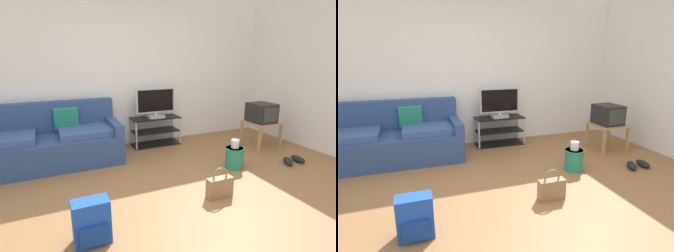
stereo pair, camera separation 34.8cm
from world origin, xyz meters
TOP-DOWN VIEW (x-y plane):
  - ground_plane at (0.00, 0.00)m, footprint 9.00×9.80m
  - wall_back at (0.00, 2.45)m, footprint 9.00×0.10m
  - wall_right at (3.05, 0.84)m, footprint 0.10×3.60m
  - couch at (-1.21, 1.94)m, footprint 2.09×0.91m
  - tv_stand at (0.60, 2.15)m, footprint 0.88×0.39m
  - flat_tv at (0.60, 2.13)m, footprint 0.73×0.22m
  - side_table at (2.28, 1.26)m, footprint 0.54×0.54m
  - crt_tv at (2.28, 1.27)m, footprint 0.39×0.45m
  - backpack at (-0.94, -0.17)m, footprint 0.32×0.26m
  - handbag at (0.55, 0.03)m, footprint 0.31×0.11m
  - cleaning_bucket at (1.24, 0.66)m, footprint 0.27×0.27m
  - sneakers_pair at (2.19, 0.42)m, footprint 0.41×0.29m

SIDE VIEW (x-z plane):
  - ground_plane at x=0.00m, z-range -0.02..0.00m
  - sneakers_pair at x=2.19m, z-range 0.00..0.09m
  - handbag at x=0.55m, z-range -0.05..0.31m
  - cleaning_bucket at x=1.24m, z-range -0.03..0.39m
  - backpack at x=-0.94m, z-range 0.00..0.40m
  - tv_stand at x=0.60m, z-range 0.00..0.51m
  - couch at x=-1.21m, z-range -0.12..0.78m
  - side_table at x=2.28m, z-range 0.16..0.61m
  - crt_tv at x=2.28m, z-range 0.46..0.79m
  - flat_tv at x=0.60m, z-range 0.51..1.05m
  - wall_back at x=0.00m, z-range 0.00..2.70m
  - wall_right at x=3.05m, z-range 0.00..2.70m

